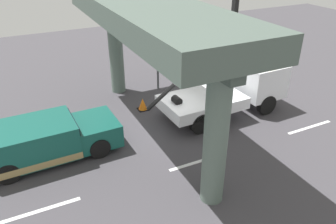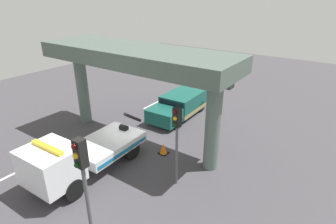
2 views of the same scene
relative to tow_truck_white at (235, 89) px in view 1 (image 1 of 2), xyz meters
The scene contains 10 objects.
ground_plane 4.01m from the tow_truck_white, behind, with size 60.00×40.00×0.10m, color #423F44.
lane_stripe_west 10.32m from the tow_truck_white, 163.11° to the right, with size 2.60×0.16×0.01m, color silver.
lane_stripe_mid 4.98m from the tow_truck_white, 141.98° to the right, with size 2.60×0.16×0.01m, color silver.
lane_stripe_east 3.89m from the tow_truck_white, 53.70° to the right, with size 2.60×0.16×0.01m, color silver.
tow_truck_white is the anchor object (origin of this frame).
towed_van_green 9.11m from the tow_truck_white, behind, with size 5.25×2.34×1.58m.
overpass_structure 5.78m from the tow_truck_white, behind, with size 3.60×11.76×5.68m.
traffic_light_near 5.04m from the tow_truck_white, 118.84° to the left, with size 0.39×0.32×3.93m.
traffic_light_far 5.43m from the tow_truck_white, 56.95° to the left, with size 0.39×0.32×4.69m.
traffic_cone_orange 4.71m from the tow_truck_white, 152.97° to the left, with size 0.51×0.51×0.61m.
Camera 1 is at (-5.78, -11.96, 7.95)m, focal length 35.47 mm.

